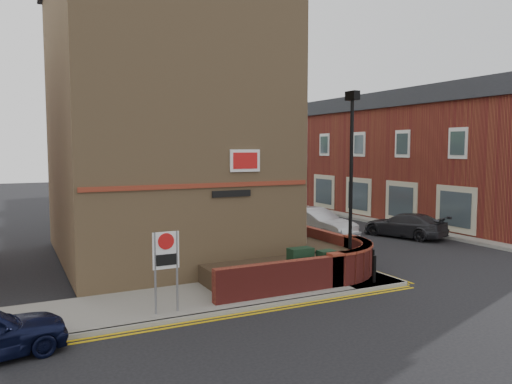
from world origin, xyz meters
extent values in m
plane|color=black|center=(0.00, 0.00, 0.00)|extent=(120.00, 120.00, 0.00)
cube|color=gray|center=(-3.50, 1.50, 0.06)|extent=(13.00, 3.00, 0.12)
cube|color=gray|center=(2.00, 16.00, 0.06)|extent=(2.00, 32.00, 0.12)
cube|color=gray|center=(13.00, 13.00, 0.06)|extent=(4.00, 40.00, 0.12)
cube|color=gray|center=(-3.50, 0.00, 0.06)|extent=(13.00, 0.15, 0.12)
cube|color=gray|center=(3.00, 16.00, 0.06)|extent=(0.15, 32.00, 0.12)
cube|color=gray|center=(11.00, 13.00, 0.06)|extent=(0.15, 40.00, 0.12)
cube|color=gold|center=(-3.50, -0.25, 0.01)|extent=(13.00, 0.28, 0.01)
cube|color=gold|center=(3.25, 16.00, 0.01)|extent=(0.28, 32.00, 0.01)
cube|color=#A17F55|center=(-3.00, 8.00, 5.62)|extent=(8.00, 10.00, 11.00)
cube|color=maroon|center=(-3.00, 2.97, 3.32)|extent=(7.80, 0.06, 0.15)
cube|color=white|center=(-1.50, 2.96, 4.12)|extent=(1.10, 0.05, 0.75)
cube|color=black|center=(-2.00, 2.96, 3.02)|extent=(1.40, 0.04, 0.22)
cylinder|color=black|center=(1.60, 1.20, 3.12)|extent=(0.12, 0.12, 6.00)
cylinder|color=black|center=(1.60, 1.20, 0.52)|extent=(0.20, 0.20, 0.80)
cube|color=black|center=(1.60, 1.20, 6.27)|extent=(0.25, 0.50, 0.30)
cube|color=black|center=(-0.30, 1.30, 0.72)|extent=(0.80, 0.45, 1.20)
cube|color=black|center=(0.50, 1.00, 0.67)|extent=(0.55, 0.40, 1.10)
cylinder|color=black|center=(2.00, 0.40, 0.57)|extent=(0.11, 0.11, 0.90)
cylinder|color=black|center=(2.60, 1.20, 0.57)|extent=(0.11, 0.11, 0.90)
cylinder|color=slate|center=(-5.30, 0.50, 1.22)|extent=(0.06, 0.06, 2.20)
cylinder|color=slate|center=(-4.70, 0.50, 1.22)|extent=(0.06, 0.06, 2.20)
cube|color=white|center=(-5.00, 0.50, 1.82)|extent=(0.72, 0.04, 1.00)
cylinder|color=red|center=(-5.00, 0.47, 2.07)|extent=(0.44, 0.02, 0.44)
cube|color=maroon|center=(14.50, 17.00, 3.50)|extent=(5.00, 30.00, 7.00)
cube|color=#25272C|center=(14.50, 17.00, 7.50)|extent=(5.40, 30.40, 1.00)
cube|color=#BEB79C|center=(14.50, 38.00, 3.50)|extent=(5.00, 12.00, 7.00)
cube|color=#25272C|center=(14.50, 38.00, 7.50)|extent=(5.40, 12.40, 1.00)
cylinder|color=#382B1E|center=(2.00, 14.00, 2.40)|extent=(0.24, 0.24, 4.55)
sphere|color=#194D1A|center=(2.00, 14.00, 5.00)|extent=(3.64, 3.64, 3.64)
sphere|color=#194D1A|center=(2.40, 13.70, 4.15)|extent=(2.60, 2.60, 2.60)
sphere|color=#194D1A|center=(1.70, 14.40, 4.54)|extent=(2.86, 2.86, 2.86)
cylinder|color=#382B1E|center=(2.00, 22.00, 2.64)|extent=(0.24, 0.24, 5.04)
sphere|color=#194D1A|center=(2.00, 22.00, 5.52)|extent=(4.03, 4.03, 4.03)
sphere|color=#194D1A|center=(2.40, 21.70, 4.58)|extent=(2.88, 2.88, 2.88)
sphere|color=#194D1A|center=(1.70, 22.40, 5.02)|extent=(3.17, 3.17, 3.17)
cylinder|color=#382B1E|center=(2.00, 30.00, 2.50)|extent=(0.24, 0.24, 4.76)
sphere|color=#194D1A|center=(2.00, 30.00, 5.22)|extent=(3.81, 3.81, 3.81)
sphere|color=#194D1A|center=(2.40, 29.70, 4.34)|extent=(2.72, 2.72, 2.72)
sphere|color=#194D1A|center=(1.70, 30.40, 4.74)|extent=(2.99, 2.99, 2.99)
cylinder|color=black|center=(2.40, 25.00, 1.72)|extent=(0.10, 0.10, 3.20)
imported|color=black|center=(2.40, 25.00, 3.82)|extent=(0.20, 0.16, 1.00)
imported|color=#B4B6BC|center=(5.00, 8.63, 0.76)|extent=(2.86, 4.91, 1.53)
imported|color=maroon|center=(3.60, 18.57, 0.58)|extent=(2.94, 4.54, 1.16)
imported|color=#292A2E|center=(9.38, 6.90, 0.62)|extent=(3.05, 4.62, 1.24)
imported|color=#B8BBC1|center=(9.00, 18.79, 0.66)|extent=(1.99, 4.03, 1.32)
camera|label=1|loc=(-8.69, -12.30, 4.53)|focal=35.00mm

